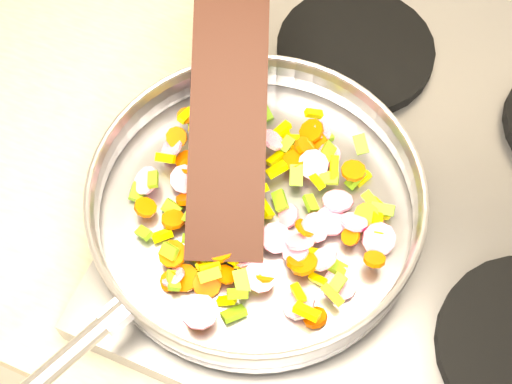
% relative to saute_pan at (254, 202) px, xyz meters
% --- Properties ---
extents(cooktop, '(0.60, 0.60, 0.04)m').
position_rel_saute_pan_xyz_m(cooktop, '(0.16, 0.12, -0.07)').
color(cooktop, '#939399').
rests_on(cooktop, counter_top).
extents(grate_fl, '(0.19, 0.19, 0.02)m').
position_rel_saute_pan_xyz_m(grate_fl, '(0.02, -0.02, -0.04)').
color(grate_fl, black).
rests_on(grate_fl, cooktop).
extents(grate_bl, '(0.19, 0.19, 0.02)m').
position_rel_saute_pan_xyz_m(grate_bl, '(0.02, 0.26, -0.04)').
color(grate_bl, black).
rests_on(grate_bl, cooktop).
extents(saute_pan, '(0.37, 0.52, 0.05)m').
position_rel_saute_pan_xyz_m(saute_pan, '(0.00, 0.00, 0.00)').
color(saute_pan, '#9E9EA5').
rests_on(saute_pan, grate_fl).
extents(vegetable_heap, '(0.28, 0.29, 0.05)m').
position_rel_saute_pan_xyz_m(vegetable_heap, '(0.01, -0.00, -0.01)').
color(vegetable_heap, '#D35000').
rests_on(vegetable_heap, saute_pan).
extents(wooden_spatula, '(0.19, 0.33, 0.14)m').
position_rel_saute_pan_xyz_m(wooden_spatula, '(-0.06, 0.08, 0.06)').
color(wooden_spatula, black).
rests_on(wooden_spatula, saute_pan).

